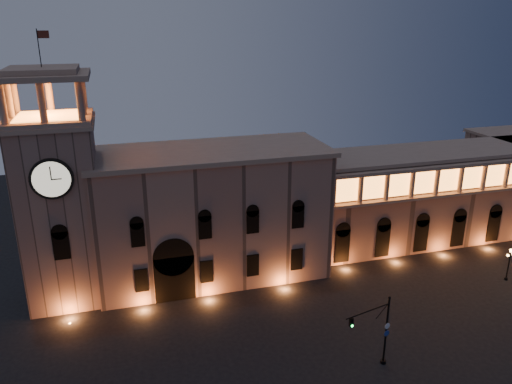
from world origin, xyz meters
The scene contains 6 objects.
ground centered at (0.00, 0.00, 0.00)m, with size 160.00×160.00×0.00m, color black.
government_building centered at (-2.08, 21.93, 8.77)m, with size 30.80×12.80×17.60m.
clock_tower centered at (-20.50, 20.98, 12.50)m, with size 9.80×9.80×32.40m.
colonnade_wing centered at (32.00, 23.92, 7.33)m, with size 40.60×11.50×14.50m.
traffic_light centered at (9.91, -2.17, 4.10)m, with size 5.55×1.70×7.81m.
street_lamp_near centered at (35.59, 8.85, 2.74)m, with size 1.56×0.58×4.59m.
Camera 1 is at (-13.50, -39.16, 33.42)m, focal length 35.00 mm.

